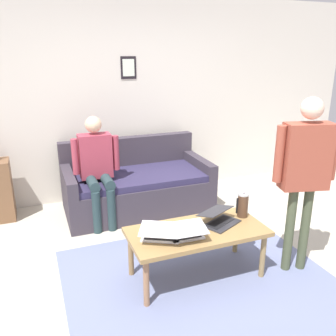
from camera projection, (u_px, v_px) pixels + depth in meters
The scene contains 11 objects.
ground_plane at pixel (199, 270), 3.43m from camera, with size 7.68×7.68×0.00m, color #B2AC9A.
area_rug at pixel (201, 281), 3.26m from camera, with size 2.37×1.98×0.01m, color slate.
back_wall at pixel (132, 99), 4.95m from camera, with size 7.04×0.11×2.70m.
couch at pixel (136, 186), 4.71m from camera, with size 1.84×0.94×0.88m.
coffee_table at pixel (197, 235), 3.22m from camera, with size 1.23×0.59×0.47m.
laptop_left at pixel (219, 219), 3.31m from camera, with size 0.43×0.40×0.13m.
laptop_center at pixel (187, 233), 3.06m from camera, with size 0.31×0.33×0.14m.
laptop_right at pixel (161, 234), 3.04m from camera, with size 0.43×0.43×0.14m.
french_press at pixel (243, 205), 3.43m from camera, with size 0.12×0.10×0.26m.
person_standing at pixel (305, 165), 3.14m from camera, with size 0.58×0.28×1.63m.
person_seated at pixel (97, 164), 4.19m from camera, with size 0.55×0.51×1.28m.
Camera 1 is at (1.34, 2.65, 2.00)m, focal length 38.49 mm.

